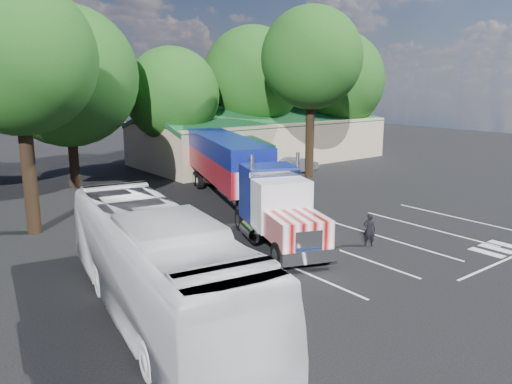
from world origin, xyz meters
TOP-DOWN VIEW (x-y plane):
  - ground at (0.00, 0.00)m, footprint 120.00×120.00m
  - event_hall at (13.74, 17.81)m, footprint 24.20×14.12m
  - tree_row_c at (-5.00, 16.20)m, footprint 10.00×10.00m
  - tree_row_d at (4.00, 17.50)m, footprint 8.00×8.00m
  - tree_row_e at (13.00, 18.00)m, footprint 9.60×9.60m
  - tree_row_f at (23.00, 16.80)m, footprint 10.40×10.40m
  - tree_near_left at (-10.50, 6.00)m, footprint 7.60×7.60m
  - tree_near_right at (11.50, 8.50)m, footprint 8.00×8.00m
  - semi_truck at (0.86, 3.85)m, footprint 9.45×20.35m
  - woman at (1.60, -6.00)m, footprint 0.64×0.69m
  - bicycle at (5.50, 4.31)m, footprint 1.16×1.71m
  - tour_bus at (-9.74, -6.51)m, footprint 5.11×13.45m
  - silver_sedan at (12.00, 10.50)m, footprint 4.36×1.94m

SIDE VIEW (x-z plane):
  - ground at x=0.00m, z-range 0.00..0.00m
  - bicycle at x=5.50m, z-range 0.00..0.85m
  - silver_sedan at x=12.00m, z-range 0.00..1.39m
  - woman at x=1.60m, z-range 0.00..1.59m
  - tour_bus at x=-9.74m, z-range 0.00..3.66m
  - event_hall at x=13.74m, z-range -0.56..4.99m
  - semi_truck at x=0.86m, z-range 0.28..4.63m
  - tree_row_d at x=4.00m, z-range 1.28..11.88m
  - tree_row_f at x=23.00m, z-range 1.29..14.29m
  - tree_row_c at x=-5.00m, z-range 1.51..14.56m
  - tree_row_e at x=13.00m, z-range 1.64..14.54m
  - tree_near_left at x=-10.50m, z-range 2.49..15.14m
  - tree_near_right at x=11.50m, z-range 2.71..16.21m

